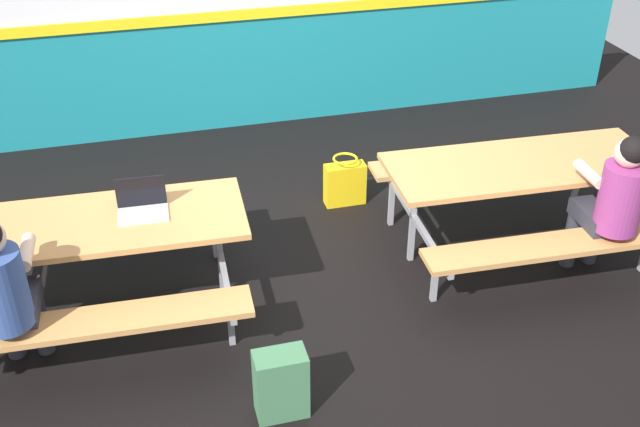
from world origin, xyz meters
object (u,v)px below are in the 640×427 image
at_px(tote_bag_bright, 345,183).
at_px(picnic_table_right, 520,182).
at_px(laptop_silver, 142,206).
at_px(backpack_dark, 281,384).
at_px(student_further, 613,198).
at_px(student_nearer, 3,287).
at_px(picnic_table_left, 92,243).

bearing_deg(tote_bag_bright, picnic_table_right, -42.50).
relative_size(laptop_silver, backpack_dark, 0.75).
xyz_separation_m(student_further, backpack_dark, (-2.47, -0.64, -0.49)).
relative_size(student_nearer, backpack_dark, 2.74).
bearing_deg(picnic_table_left, picnic_table_right, 0.24).
xyz_separation_m(picnic_table_right, student_nearer, (-3.54, -0.55, 0.13)).
bearing_deg(laptop_silver, picnic_table_right, -0.20).
relative_size(picnic_table_left, student_nearer, 1.68).
relative_size(picnic_table_right, backpack_dark, 4.60).
xyz_separation_m(picnic_table_left, laptop_silver, (0.35, 0.02, 0.21)).
bearing_deg(picnic_table_right, student_nearer, -171.18).
xyz_separation_m(picnic_table_left, picnic_table_right, (3.07, 0.01, 0.00)).
relative_size(student_nearer, tote_bag_bright, 2.81).
bearing_deg(student_further, tote_bag_bright, 132.96).
bearing_deg(backpack_dark, picnic_table_right, 30.14).
relative_size(student_nearer, laptop_silver, 3.67).
height_order(picnic_table_left, tote_bag_bright, picnic_table_left).
relative_size(picnic_table_right, laptop_silver, 6.14).
height_order(backpack_dark, tote_bag_bright, backpack_dark).
distance_m(picnic_table_right, backpack_dark, 2.45).
height_order(picnic_table_right, student_nearer, student_nearer).
bearing_deg(student_nearer, picnic_table_right, 8.82).
xyz_separation_m(student_nearer, tote_bag_bright, (2.49, 1.52, -0.51)).
xyz_separation_m(laptop_silver, tote_bag_bright, (1.67, 0.96, -0.59)).
xyz_separation_m(picnic_table_right, student_further, (0.38, -0.57, 0.13)).
bearing_deg(student_nearer, picnic_table_left, 48.42).
height_order(picnic_table_left, picnic_table_right, same).
relative_size(laptop_silver, tote_bag_bright, 0.77).
height_order(picnic_table_right, backpack_dark, picnic_table_right).
height_order(picnic_table_left, laptop_silver, laptop_silver).
height_order(student_further, laptop_silver, student_further).
distance_m(picnic_table_right, student_further, 0.70).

